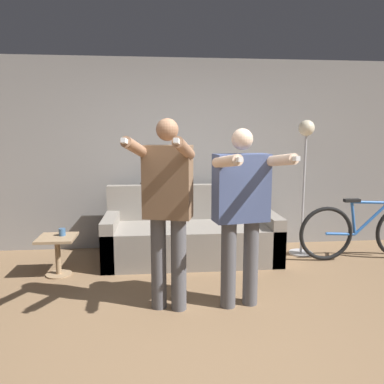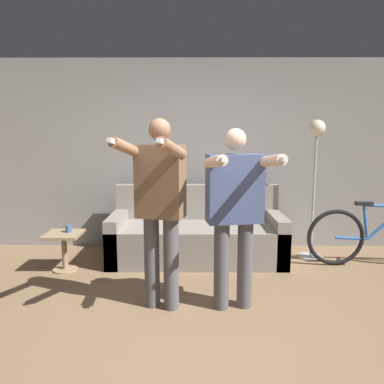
{
  "view_description": "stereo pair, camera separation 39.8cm",
  "coord_description": "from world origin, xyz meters",
  "px_view_note": "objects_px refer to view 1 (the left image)",
  "views": [
    {
      "loc": [
        -0.35,
        -2.74,
        1.6
      ],
      "look_at": [
        0.02,
        1.18,
        0.98
      ],
      "focal_mm": 35.0,
      "sensor_mm": 36.0,
      "label": 1
    },
    {
      "loc": [
        0.05,
        -2.76,
        1.6
      ],
      "look_at": [
        0.02,
        1.18,
        0.98
      ],
      "focal_mm": 35.0,
      "sensor_mm": 36.0,
      "label": 2
    }
  ],
  "objects_px": {
    "person_left": "(167,202)",
    "side_table": "(57,248)",
    "couch": "(191,237)",
    "person_right": "(242,205)",
    "cat": "(163,178)",
    "bicycle": "(364,231)",
    "cup": "(62,232)",
    "floor_lamp": "(305,158)"
  },
  "relations": [
    {
      "from": "person_left",
      "to": "side_table",
      "type": "relative_size",
      "value": 3.84
    },
    {
      "from": "couch",
      "to": "side_table",
      "type": "height_order",
      "value": "couch"
    },
    {
      "from": "floor_lamp",
      "to": "side_table",
      "type": "bearing_deg",
      "value": -171.08
    },
    {
      "from": "person_left",
      "to": "cat",
      "type": "bearing_deg",
      "value": 106.01
    },
    {
      "from": "bicycle",
      "to": "side_table",
      "type": "bearing_deg",
      "value": -177.11
    },
    {
      "from": "person_left",
      "to": "cup",
      "type": "height_order",
      "value": "person_left"
    },
    {
      "from": "couch",
      "to": "person_right",
      "type": "distance_m",
      "value": 1.56
    },
    {
      "from": "person_right",
      "to": "bicycle",
      "type": "xyz_separation_m",
      "value": [
        1.86,
        1.15,
        -0.6
      ]
    },
    {
      "from": "bicycle",
      "to": "person_left",
      "type": "bearing_deg",
      "value": -155.63
    },
    {
      "from": "cat",
      "to": "side_table",
      "type": "height_order",
      "value": "cat"
    },
    {
      "from": "couch",
      "to": "person_right",
      "type": "bearing_deg",
      "value": -76.57
    },
    {
      "from": "cat",
      "to": "cup",
      "type": "distance_m",
      "value": 1.46
    },
    {
      "from": "person_left",
      "to": "side_table",
      "type": "bearing_deg",
      "value": 157.77
    },
    {
      "from": "cup",
      "to": "floor_lamp",
      "type": "bearing_deg",
      "value": 8.28
    },
    {
      "from": "floor_lamp",
      "to": "side_table",
      "type": "height_order",
      "value": "floor_lamp"
    },
    {
      "from": "floor_lamp",
      "to": "cup",
      "type": "distance_m",
      "value": 3.13
    },
    {
      "from": "cat",
      "to": "bicycle",
      "type": "relative_size",
      "value": 0.29
    },
    {
      "from": "person_right",
      "to": "side_table",
      "type": "distance_m",
      "value": 2.21
    },
    {
      "from": "couch",
      "to": "person_right",
      "type": "xyz_separation_m",
      "value": [
        0.33,
        -1.37,
        0.67
      ]
    },
    {
      "from": "cat",
      "to": "bicycle",
      "type": "xyz_separation_m",
      "value": [
        2.53,
        -0.55,
        -0.65
      ]
    },
    {
      "from": "floor_lamp",
      "to": "cup",
      "type": "height_order",
      "value": "floor_lamp"
    },
    {
      "from": "person_left",
      "to": "cat",
      "type": "distance_m",
      "value": 1.7
    },
    {
      "from": "person_left",
      "to": "person_right",
      "type": "xyz_separation_m",
      "value": [
        0.67,
        -0.0,
        -0.04
      ]
    },
    {
      "from": "person_right",
      "to": "cup",
      "type": "height_order",
      "value": "person_right"
    },
    {
      "from": "couch",
      "to": "cat",
      "type": "distance_m",
      "value": 0.86
    },
    {
      "from": "person_right",
      "to": "cat",
      "type": "xyz_separation_m",
      "value": [
        -0.67,
        1.7,
        0.05
      ]
    },
    {
      "from": "person_right",
      "to": "floor_lamp",
      "type": "bearing_deg",
      "value": 41.94
    },
    {
      "from": "floor_lamp",
      "to": "person_right",
      "type": "bearing_deg",
      "value": -128.9
    },
    {
      "from": "couch",
      "to": "cat",
      "type": "xyz_separation_m",
      "value": [
        -0.34,
        0.33,
        0.72
      ]
    },
    {
      "from": "couch",
      "to": "person_left",
      "type": "distance_m",
      "value": 1.58
    },
    {
      "from": "couch",
      "to": "bicycle",
      "type": "distance_m",
      "value": 2.2
    },
    {
      "from": "couch",
      "to": "cup",
      "type": "xyz_separation_m",
      "value": [
        -1.51,
        -0.37,
        0.2
      ]
    },
    {
      "from": "person_right",
      "to": "side_table",
      "type": "bearing_deg",
      "value": 143.94
    },
    {
      "from": "person_right",
      "to": "bicycle",
      "type": "relative_size",
      "value": 0.96
    },
    {
      "from": "couch",
      "to": "bicycle",
      "type": "bearing_deg",
      "value": -5.84
    },
    {
      "from": "person_left",
      "to": "floor_lamp",
      "type": "distance_m",
      "value": 2.34
    },
    {
      "from": "couch",
      "to": "cat",
      "type": "relative_size",
      "value": 4.34
    },
    {
      "from": "person_left",
      "to": "side_table",
      "type": "xyz_separation_m",
      "value": [
        -1.22,
        0.96,
        -0.68
      ]
    },
    {
      "from": "side_table",
      "to": "bicycle",
      "type": "relative_size",
      "value": 0.26
    },
    {
      "from": "person_left",
      "to": "floor_lamp",
      "type": "bearing_deg",
      "value": 54.07
    },
    {
      "from": "person_left",
      "to": "cup",
      "type": "distance_m",
      "value": 1.62
    },
    {
      "from": "bicycle",
      "to": "person_right",
      "type": "bearing_deg",
      "value": -148.41
    }
  ]
}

